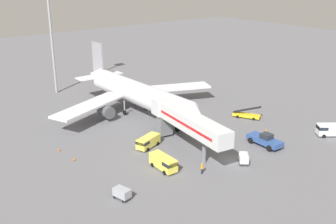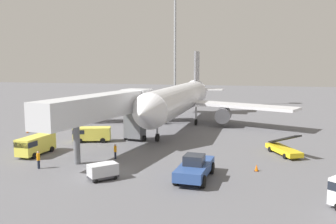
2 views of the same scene
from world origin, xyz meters
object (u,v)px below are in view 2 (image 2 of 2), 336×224
safety_cone_bravo (257,168)px  ground_crew_worker_midground (38,159)px  jet_bridge (107,108)px  belt_loader_truck (284,149)px  service_van_near_left (91,133)px  service_van_rear_left (35,144)px  apron_light_mast (175,18)px  baggage_cart_mid_right (103,171)px  ground_crew_worker_foreground (115,151)px  pushback_tug (195,168)px  safety_cone_charlie (28,131)px  safety_cone_alpha (44,126)px  airplane_at_gate (180,99)px

safety_cone_bravo → ground_crew_worker_midground: bearing=-167.5°
jet_bridge → belt_loader_truck: jet_bridge is taller
safety_cone_bravo → service_van_near_left: bearing=159.4°
ground_crew_worker_midground → jet_bridge: bearing=65.9°
belt_loader_truck → service_van_rear_left: (-27.88, -7.41, 0.51)m
belt_loader_truck → service_van_near_left: 24.97m
belt_loader_truck → apron_light_mast: (-23.26, 42.36, 20.66)m
baggage_cart_mid_right → ground_crew_worker_foreground: size_ratio=1.73×
pushback_tug → safety_cone_charlie: pushback_tug is taller
ground_crew_worker_foreground → apron_light_mast: (-5.05, 49.02, 20.51)m
belt_loader_truck → safety_cone_bravo: belt_loader_truck is taller
belt_loader_truck → baggage_cart_mid_right: size_ratio=2.02×
jet_bridge → pushback_tug: bearing=-32.5°
baggage_cart_mid_right → apron_light_mast: (-6.80, 56.01, 20.58)m
pushback_tug → ground_crew_worker_foreground: size_ratio=3.99×
safety_cone_bravo → belt_loader_truck: bearing=68.5°
ground_crew_worker_midground → service_van_near_left: bearing=93.3°
pushback_tug → safety_cone_charlie: size_ratio=11.34×
safety_cone_alpha → safety_cone_bravo: size_ratio=0.81×
service_van_near_left → belt_loader_truck: bearing=-1.9°
ground_crew_worker_foreground → service_van_rear_left: bearing=-175.6°
baggage_cart_mid_right → ground_crew_worker_midground: size_ratio=1.60×
jet_bridge → service_van_rear_left: jet_bridge is taller
safety_cone_bravo → safety_cone_charlie: 36.35m
safety_cone_charlie → belt_loader_truck: bearing=-6.4°
service_van_rear_left → airplane_at_gate: bearing=64.4°
airplane_at_gate → pushback_tug: bearing=-74.5°
service_van_near_left → apron_light_mast: 46.23m
ground_crew_worker_foreground → airplane_at_gate: bearing=85.2°
safety_cone_charlie → apron_light_mast: 45.84m
safety_cone_alpha → safety_cone_bravo: bearing=-25.5°
airplane_at_gate → baggage_cart_mid_right: size_ratio=14.31×
ground_crew_worker_midground → safety_cone_bravo: (21.29, 4.70, -0.62)m
safety_cone_charlie → baggage_cart_mid_right: bearing=-40.5°
jet_bridge → service_van_rear_left: size_ratio=3.89×
safety_cone_bravo → apron_light_mast: (-20.34, 49.80, 21.06)m
jet_bridge → baggage_cart_mid_right: (4.00, -9.90, -4.49)m
safety_cone_bravo → pushback_tug: bearing=-143.6°
ground_crew_worker_midground → safety_cone_alpha: bearing=122.3°
belt_loader_truck → safety_cone_charlie: size_ratio=9.94×
service_van_near_left → baggage_cart_mid_right: 16.80m
jet_bridge → apron_light_mast: apron_light_mast is taller
ground_crew_worker_foreground → safety_cone_charlie: size_ratio=2.84×
airplane_at_gate → safety_cone_charlie: bearing=-148.9°
airplane_at_gate → safety_cone_alpha: bearing=-160.1°
safety_cone_charlie → service_van_rear_left: bearing=-50.7°
jet_bridge → safety_cone_bravo: (17.55, -3.69, -4.98)m
service_van_near_left → pushback_tug: bearing=-36.5°
airplane_at_gate → service_van_near_left: 18.61m
baggage_cart_mid_right → jet_bridge: bearing=112.0°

